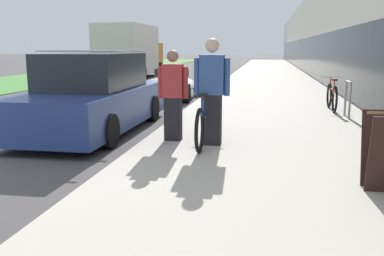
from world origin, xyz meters
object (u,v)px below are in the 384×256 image
at_px(tandem_bicycle, 208,119).
at_px(parked_sedan_curbside, 95,97).
at_px(person_rider, 212,92).
at_px(moving_truck, 130,52).
at_px(cruiser_bike_nearest, 332,96).
at_px(vintage_roadster_curbside, 168,86).
at_px(person_bystander, 173,96).
at_px(bike_rack_hoop, 348,95).

bearing_deg(tandem_bicycle, parked_sedan_curbside, 158.99).
relative_size(person_rider, moving_truck, 0.28).
relative_size(cruiser_bike_nearest, vintage_roadster_curbside, 0.40).
height_order(person_rider, person_bystander, person_rider).
height_order(person_rider, bike_rack_hoop, person_rider).
height_order(bike_rack_hoop, moving_truck, moving_truck).
relative_size(person_bystander, moving_truck, 0.25).
distance_m(bike_rack_hoop, vintage_roadster_curbside, 6.50).
distance_m(person_rider, parked_sedan_curbside, 2.90).
distance_m(person_rider, vintage_roadster_curbside, 7.75).
bearing_deg(person_bystander, vintage_roadster_curbside, 103.58).
bearing_deg(vintage_roadster_curbside, person_bystander, -76.42).
distance_m(tandem_bicycle, vintage_roadster_curbside, 7.37).
height_order(parked_sedan_curbside, moving_truck, moving_truck).
bearing_deg(cruiser_bike_nearest, bike_rack_hoop, -79.70).
relative_size(parked_sedan_curbside, vintage_roadster_curbside, 1.18).
bearing_deg(parked_sedan_curbside, vintage_roadster_curbside, 88.44).
bearing_deg(bike_rack_hoop, tandem_bicycle, -132.98).
height_order(person_bystander, bike_rack_hoop, person_bystander).
xyz_separation_m(person_rider, moving_truck, (-6.88, 16.97, 0.51)).
distance_m(bike_rack_hoop, cruiser_bike_nearest, 1.11).
height_order(person_bystander, moving_truck, moving_truck).
height_order(parked_sedan_curbside, vintage_roadster_curbside, parked_sedan_curbside).
relative_size(bike_rack_hoop, parked_sedan_curbside, 0.18).
bearing_deg(bike_rack_hoop, moving_truck, 125.45).
relative_size(parked_sedan_curbside, moving_truck, 0.76).
bearing_deg(bike_rack_hoop, cruiser_bike_nearest, 100.30).
height_order(tandem_bicycle, cruiser_bike_nearest, tandem_bicycle).
relative_size(person_bystander, parked_sedan_curbside, 0.33).
distance_m(tandem_bicycle, bike_rack_hoop, 4.21).
xyz_separation_m(tandem_bicycle, moving_truck, (-6.78, 16.63, 1.01)).
bearing_deg(vintage_roadster_curbside, person_rider, -71.73).
xyz_separation_m(person_rider, person_bystander, (-0.71, 0.23, -0.09)).
distance_m(person_bystander, parked_sedan_curbside, 2.17).
distance_m(person_rider, cruiser_bike_nearest, 5.21).
height_order(person_bystander, cruiser_bike_nearest, person_bystander).
distance_m(bike_rack_hoop, moving_truck, 16.66).
distance_m(person_bystander, bike_rack_hoop, 4.72).
xyz_separation_m(tandem_bicycle, person_rider, (0.11, -0.34, 0.50)).
height_order(person_rider, cruiser_bike_nearest, person_rider).
bearing_deg(vintage_roadster_curbside, tandem_bicycle, -71.69).
height_order(person_rider, parked_sedan_curbside, person_rider).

